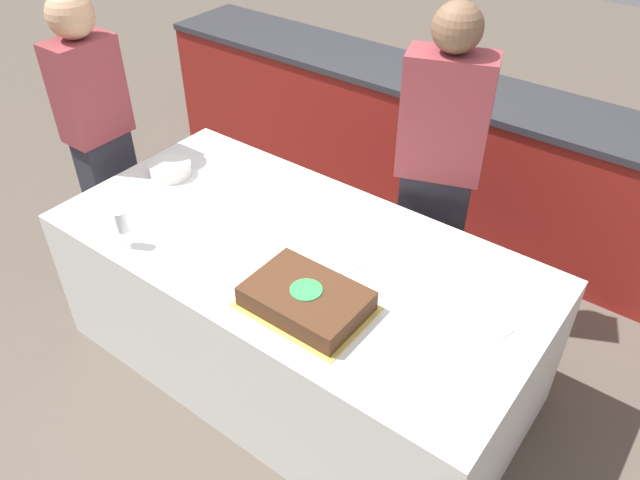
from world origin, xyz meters
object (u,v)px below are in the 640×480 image
(wine_glass, at_px, (122,223))
(plate_stack, at_px, (171,169))
(cake, at_px, (306,299))
(person_cutting_cake, at_px, (438,170))
(person_seated_left, at_px, (100,137))

(wine_glass, bearing_deg, plate_stack, 118.69)
(cake, height_order, plate_stack, cake)
(plate_stack, bearing_deg, person_cutting_cake, 30.75)
(cake, relative_size, person_cutting_cake, 0.29)
(person_cutting_cake, bearing_deg, plate_stack, 10.98)
(person_cutting_cake, xyz_separation_m, person_seated_left, (-1.59, -0.76, -0.01))
(plate_stack, bearing_deg, cake, -16.83)
(person_cutting_cake, bearing_deg, wine_glass, 34.30)
(cake, relative_size, person_seated_left, 0.31)
(plate_stack, bearing_deg, wine_glass, -61.31)
(cake, relative_size, plate_stack, 2.38)
(person_cutting_cake, bearing_deg, cake, 70.23)
(wine_glass, xyz_separation_m, person_cutting_cake, (0.87, 1.20, -0.00))
(wine_glass, bearing_deg, cake, 10.84)
(wine_glass, distance_m, person_cutting_cake, 1.48)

